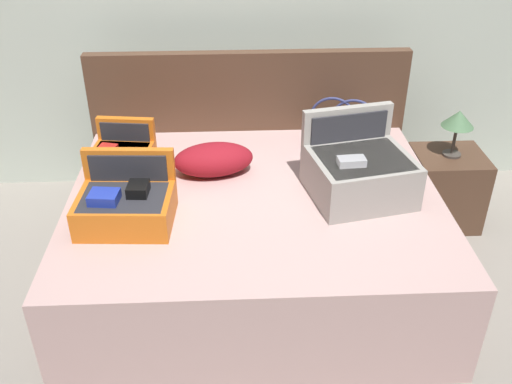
{
  "coord_description": "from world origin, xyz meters",
  "views": [
    {
      "loc": [
        -0.12,
        -2.22,
        2.21
      ],
      "look_at": [
        0.0,
        0.28,
        0.67
      ],
      "focal_mm": 40.59,
      "sensor_mm": 36.0,
      "label": 1
    }
  ],
  "objects_px": {
    "pillow_near_headboard": "(214,160)",
    "nightstand": "(445,188)",
    "hard_case_large": "(359,171)",
    "duffel_bag": "(342,130)",
    "hard_case_medium": "(126,204)",
    "table_lamp": "(458,121)",
    "hard_case_small": "(122,158)",
    "bed": "(255,239)"
  },
  "relations": [
    {
      "from": "nightstand",
      "to": "duffel_bag",
      "type": "bearing_deg",
      "value": -177.23
    },
    {
      "from": "hard_case_large",
      "to": "nightstand",
      "type": "bearing_deg",
      "value": 26.14
    },
    {
      "from": "bed",
      "to": "hard_case_large",
      "type": "relative_size",
      "value": 3.38
    },
    {
      "from": "hard_case_large",
      "to": "hard_case_medium",
      "type": "height_order",
      "value": "hard_case_large"
    },
    {
      "from": "hard_case_medium",
      "to": "hard_case_small",
      "type": "bearing_deg",
      "value": 104.02
    },
    {
      "from": "hard_case_small",
      "to": "nightstand",
      "type": "xyz_separation_m",
      "value": [
        2.01,
        0.27,
        -0.42
      ]
    },
    {
      "from": "hard_case_small",
      "to": "pillow_near_headboard",
      "type": "height_order",
      "value": "hard_case_small"
    },
    {
      "from": "pillow_near_headboard",
      "to": "nightstand",
      "type": "bearing_deg",
      "value": 11.6
    },
    {
      "from": "duffel_bag",
      "to": "hard_case_medium",
      "type": "bearing_deg",
      "value": -148.62
    },
    {
      "from": "duffel_bag",
      "to": "pillow_near_headboard",
      "type": "distance_m",
      "value": 0.82
    },
    {
      "from": "pillow_near_headboard",
      "to": "table_lamp",
      "type": "height_order",
      "value": "table_lamp"
    },
    {
      "from": "bed",
      "to": "hard_case_medium",
      "type": "bearing_deg",
      "value": -162.16
    },
    {
      "from": "hard_case_small",
      "to": "nightstand",
      "type": "relative_size",
      "value": 0.75
    },
    {
      "from": "hard_case_large",
      "to": "duffel_bag",
      "type": "relative_size",
      "value": 1.21
    },
    {
      "from": "bed",
      "to": "hard_case_large",
      "type": "height_order",
      "value": "hard_case_large"
    },
    {
      "from": "hard_case_medium",
      "to": "table_lamp",
      "type": "bearing_deg",
      "value": 25.08
    },
    {
      "from": "hard_case_large",
      "to": "table_lamp",
      "type": "relative_size",
      "value": 1.94
    },
    {
      "from": "duffel_bag",
      "to": "table_lamp",
      "type": "relative_size",
      "value": 1.6
    },
    {
      "from": "table_lamp",
      "to": "pillow_near_headboard",
      "type": "bearing_deg",
      "value": -168.4
    },
    {
      "from": "hard_case_large",
      "to": "hard_case_small",
      "type": "bearing_deg",
      "value": 155.05
    },
    {
      "from": "hard_case_large",
      "to": "duffel_bag",
      "type": "height_order",
      "value": "hard_case_large"
    },
    {
      "from": "hard_case_medium",
      "to": "table_lamp",
      "type": "relative_size",
      "value": 1.57
    },
    {
      "from": "hard_case_small",
      "to": "nightstand",
      "type": "distance_m",
      "value": 2.08
    },
    {
      "from": "nightstand",
      "to": "pillow_near_headboard",
      "type": "bearing_deg",
      "value": -168.4
    },
    {
      "from": "table_lamp",
      "to": "hard_case_large",
      "type": "bearing_deg",
      "value": -141.98
    },
    {
      "from": "hard_case_medium",
      "to": "duffel_bag",
      "type": "distance_m",
      "value": 1.41
    },
    {
      "from": "bed",
      "to": "hard_case_large",
      "type": "distance_m",
      "value": 0.7
    },
    {
      "from": "hard_case_small",
      "to": "nightstand",
      "type": "height_order",
      "value": "hard_case_small"
    },
    {
      "from": "hard_case_large",
      "to": "nightstand",
      "type": "height_order",
      "value": "hard_case_large"
    },
    {
      "from": "hard_case_medium",
      "to": "bed",
      "type": "bearing_deg",
      "value": 21.15
    },
    {
      "from": "hard_case_medium",
      "to": "hard_case_small",
      "type": "height_order",
      "value": "hard_case_medium"
    },
    {
      "from": "hard_case_large",
      "to": "duffel_bag",
      "type": "distance_m",
      "value": 0.53
    },
    {
      "from": "duffel_bag",
      "to": "table_lamp",
      "type": "distance_m",
      "value": 0.72
    },
    {
      "from": "bed",
      "to": "hard_case_medium",
      "type": "relative_size",
      "value": 4.16
    },
    {
      "from": "duffel_bag",
      "to": "nightstand",
      "type": "xyz_separation_m",
      "value": [
        0.72,
        0.03,
        -0.46
      ]
    },
    {
      "from": "hard_case_large",
      "to": "hard_case_small",
      "type": "height_order",
      "value": "hard_case_large"
    },
    {
      "from": "bed",
      "to": "duffel_bag",
      "type": "relative_size",
      "value": 4.08
    },
    {
      "from": "hard_case_large",
      "to": "nightstand",
      "type": "distance_m",
      "value": 1.03
    },
    {
      "from": "nightstand",
      "to": "table_lamp",
      "type": "distance_m",
      "value": 0.49
    },
    {
      "from": "hard_case_medium",
      "to": "hard_case_small",
      "type": "distance_m",
      "value": 0.51
    },
    {
      "from": "hard_case_large",
      "to": "pillow_near_headboard",
      "type": "distance_m",
      "value": 0.82
    },
    {
      "from": "hard_case_large",
      "to": "hard_case_medium",
      "type": "distance_m",
      "value": 1.21
    }
  ]
}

